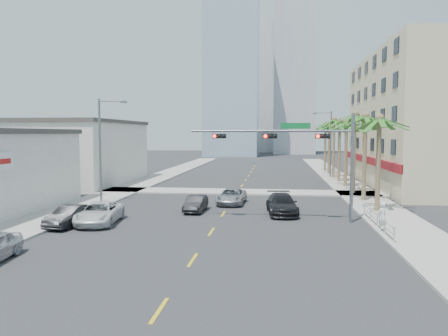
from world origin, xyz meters
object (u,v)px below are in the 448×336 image
at_px(car_lane_right, 282,204).
at_px(car_parked_far, 99,213).
at_px(car_lane_left, 196,203).
at_px(pedestrian, 382,217).
at_px(car_parked_mid, 70,216).
at_px(car_lane_center, 231,196).
at_px(traffic_signal_mast, 304,148).

bearing_deg(car_lane_right, car_parked_far, -163.26).
relative_size(car_parked_far, car_lane_right, 0.99).
bearing_deg(car_lane_left, car_parked_far, -135.13).
relative_size(car_lane_left, pedestrian, 2.16).
relative_size(car_parked_mid, car_lane_center, 0.87).
distance_m(car_parked_mid, car_parked_far, 1.87).
bearing_deg(car_lane_right, car_lane_left, 171.69).
bearing_deg(traffic_signal_mast, car_lane_left, 160.18).
height_order(car_lane_left, car_lane_right, car_lane_right).
distance_m(car_parked_mid, pedestrian, 19.71).
distance_m(car_parked_mid, car_lane_right, 14.99).
relative_size(traffic_signal_mast, car_lane_center, 2.35).
distance_m(traffic_signal_mast, car_lane_center, 9.85).
bearing_deg(car_lane_right, car_parked_mid, -162.15).
bearing_deg(car_lane_left, car_lane_right, -1.55).
xyz_separation_m(car_lane_center, car_lane_right, (4.22, -4.21, 0.10)).
height_order(car_lane_center, car_lane_right, car_lane_right).
bearing_deg(car_lane_center, car_lane_right, -42.31).
distance_m(traffic_signal_mast, car_parked_far, 14.46).
height_order(traffic_signal_mast, car_lane_right, traffic_signal_mast).
height_order(car_lane_left, pedestrian, pedestrian).
bearing_deg(traffic_signal_mast, car_lane_right, 119.00).
relative_size(traffic_signal_mast, pedestrian, 6.31).
relative_size(car_lane_left, car_lane_right, 0.73).
xyz_separation_m(car_lane_right, pedestrian, (5.94, -5.65, 0.28)).
bearing_deg(car_parked_far, car_lane_center, 42.54).
bearing_deg(pedestrian, car_lane_right, -75.69).
bearing_deg(car_parked_mid, car_parked_far, 38.40).
relative_size(car_lane_center, pedestrian, 2.69).
distance_m(car_lane_left, car_lane_center, 4.56).
bearing_deg(car_lane_center, car_parked_mid, -130.60).
bearing_deg(traffic_signal_mast, pedestrian, -34.37).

